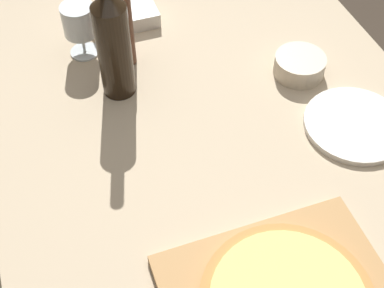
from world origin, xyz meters
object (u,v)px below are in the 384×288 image
object	(u,v)px
wine_bottle	(113,42)
small_bowl	(299,65)
wine_glass	(79,22)
pepper_mill	(123,25)

from	to	relation	value
wine_bottle	small_bowl	bearing A→B (deg)	-11.78
wine_glass	wine_bottle	bearing A→B (deg)	-72.67
wine_bottle	small_bowl	distance (m)	0.45
pepper_mill	wine_glass	xyz separation A→B (m)	(-0.09, 0.07, -0.02)
wine_glass	small_bowl	size ratio (longest dim) A/B	1.13
pepper_mill	wine_glass	bearing A→B (deg)	144.48
wine_bottle	small_bowl	world-z (taller)	wine_bottle
wine_bottle	wine_glass	bearing A→B (deg)	107.33
wine_bottle	wine_glass	world-z (taller)	wine_bottle
pepper_mill	wine_glass	distance (m)	0.12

